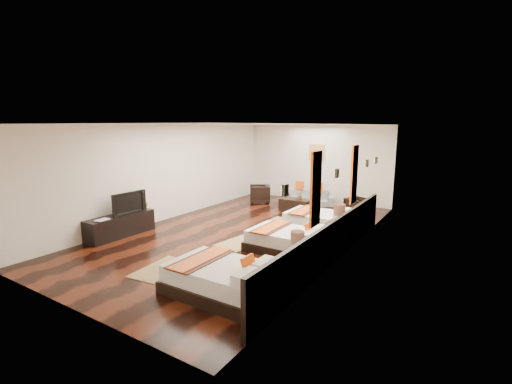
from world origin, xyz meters
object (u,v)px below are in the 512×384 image
Objects in this scene: bed_mid at (292,241)px; book at (99,219)px; nightstand_b at (339,231)px; table_plant at (300,196)px; sofa at (308,198)px; nightstand_a at (297,263)px; bed_near at (227,279)px; coffee_table at (295,205)px; armchair_right at (357,207)px; figurine at (141,203)px; armchair_left at (260,194)px; bed_far at (323,221)px; tv_console at (121,225)px; tv at (127,203)px.

bed_mid is 5.94× the size of book.
table_plant is (-2.21, 2.60, 0.18)m from nightstand_b.
sofa is at bearing 98.02° from table_plant.
nightstand_a is 4.99m from book.
bed_near is 1.99× the size of coffee_table.
armchair_right is (4.50, 5.86, -0.28)m from book.
bed_near reaches higher than armchair_right.
figurine is 0.48× the size of armchair_left.
bed_far is 2.11m from armchair_right.
nightstand_b is 4.97m from armchair_left.
figurine is 1.41× the size of table_plant.
coffee_table is (-1.60, 1.61, -0.05)m from bed_far.
tv_console is 6.93m from armchair_right.
bed_mid is 0.98× the size of bed_far.
bed_mid is at bearing -65.39° from coffee_table.
bed_mid is at bearing 24.16° from book.
armchair_right is (0.30, 6.39, 0.02)m from bed_near.
bed_far is 1.07× the size of tv_console.
nightstand_a is at bearing -152.68° from armchair_right.
nightstand_b is 5.32m from tv.
nightstand_a is (0.75, -3.18, 0.07)m from bed_far.
tv_console is 7.22× the size of table_plant.
nightstand_b is at bearing 19.69° from armchair_left.
book is at bearing -150.31° from nightstand_b.
sofa is at bearing 90.00° from coffee_table.
nightstand_b is at bearing 24.33° from tv_console.
armchair_left is (0.96, 4.53, -0.40)m from figurine.
coffee_table is (-2.35, 2.56, -0.15)m from nightstand_b.
tv_console is at bearing 162.02° from armchair_right.
bed_near is 6.27× the size of book.
armchair_left reaches higher than table_plant.
bed_mid is 3.84m from table_plant.
bed_far reaches higher than book.
bed_far is 3.10m from sofa.
tv is at bearing 86.36° from book.
nightstand_b reaches higher than coffee_table.
nightstand_a is 0.51× the size of sofa.
table_plant is (2.73, 5.42, -0.04)m from book.
armchair_right is at bearing -36.84° from sofa.
tv_console is at bearing 165.12° from bed_near.
book is (-4.95, -2.82, 0.22)m from nightstand_b.
bed_far is at bearing -45.13° from coffee_table.
nightstand_a reaches higher than tv_console.
table_plant is at bearing 103.79° from bed_near.
bed_mid is at bearing -128.66° from nightstand_b.
nightstand_a is 0.93× the size of tv.
nightstand_b is 1.00× the size of tv.
nightstand_b is at bearing -66.71° from tv.
tv is (-4.14, -2.98, 0.58)m from bed_far.
tv is (-4.15, 1.32, 0.58)m from bed_near.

